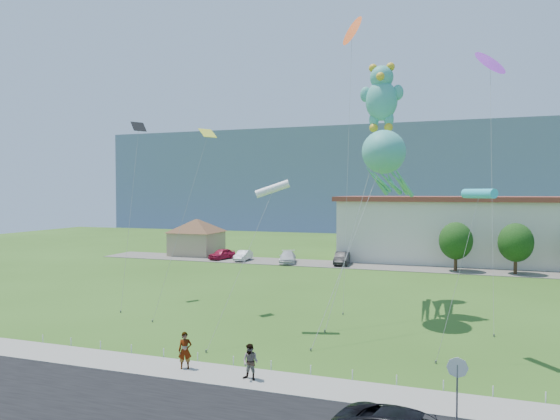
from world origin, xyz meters
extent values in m
plane|color=#2F5417|center=(0.00, 0.00, 0.00)|extent=(160.00, 160.00, 0.00)
cube|color=gray|center=(0.00, -2.75, 0.05)|extent=(80.00, 2.50, 0.10)
cube|color=#59544C|center=(0.00, 35.00, 0.03)|extent=(70.00, 6.00, 0.06)
cube|color=slate|center=(0.00, 120.00, 12.50)|extent=(160.00, 50.00, 25.00)
cube|color=tan|center=(-24.00, 38.00, 1.60)|extent=(6.00, 6.00, 3.20)
pyramid|color=brown|center=(-24.00, 38.00, 4.10)|extent=(9.20, 9.20, 1.80)
cylinder|color=slate|center=(9.50, -4.20, 1.10)|extent=(0.07, 0.07, 2.20)
cylinder|color=red|center=(9.50, -4.20, 2.10)|extent=(0.76, 0.04, 0.76)
cylinder|color=white|center=(9.50, -4.22, 2.10)|extent=(0.80, 0.02, 0.80)
cylinder|color=white|center=(-13.00, -1.30, 0.25)|extent=(0.05, 0.05, 0.50)
cylinder|color=white|center=(-11.00, -1.30, 0.25)|extent=(0.05, 0.05, 0.50)
cylinder|color=white|center=(-9.00, -1.30, 0.25)|extent=(0.05, 0.05, 0.50)
cylinder|color=white|center=(-7.00, -1.30, 0.25)|extent=(0.05, 0.05, 0.50)
cylinder|color=white|center=(-5.00, -1.30, 0.25)|extent=(0.05, 0.05, 0.50)
cylinder|color=white|center=(-3.00, -1.30, 0.25)|extent=(0.05, 0.05, 0.50)
cylinder|color=white|center=(-1.00, -1.30, 0.25)|extent=(0.05, 0.05, 0.50)
cylinder|color=white|center=(1.00, -1.30, 0.25)|extent=(0.05, 0.05, 0.50)
cylinder|color=white|center=(3.00, -1.30, 0.25)|extent=(0.05, 0.05, 0.50)
cylinder|color=white|center=(5.00, -1.30, 0.25)|extent=(0.05, 0.05, 0.50)
cylinder|color=white|center=(7.00, -1.30, 0.25)|extent=(0.05, 0.05, 0.50)
cylinder|color=white|center=(9.00, -1.30, 0.25)|extent=(0.05, 0.05, 0.50)
cylinder|color=white|center=(11.00, -1.30, 0.25)|extent=(0.05, 0.05, 0.50)
cylinder|color=white|center=(13.00, -1.30, 0.25)|extent=(0.05, 0.05, 0.50)
cylinder|color=#3F2B19|center=(10.00, 34.00, 1.10)|extent=(0.36, 0.36, 2.20)
ellipsoid|color=#14380F|center=(10.00, 34.00, 3.40)|extent=(3.60, 3.60, 4.14)
cylinder|color=#3F2B19|center=(16.00, 34.00, 1.10)|extent=(0.36, 0.36, 2.20)
ellipsoid|color=#14380F|center=(16.00, 34.00, 3.40)|extent=(3.60, 3.60, 4.14)
imported|color=gray|center=(-2.99, -2.61, 0.99)|extent=(0.77, 0.66, 1.78)
imported|color=gray|center=(0.59, -2.96, 0.92)|extent=(0.88, 0.73, 1.65)
imported|color=#A51435|center=(-18.64, 34.73, 0.74)|extent=(2.69, 4.30, 1.37)
imported|color=silver|center=(-15.47, 34.34, 0.70)|extent=(1.49, 3.91, 1.27)
imported|color=silver|center=(-9.51, 34.21, 0.75)|extent=(3.06, 5.07, 1.38)
imported|color=black|center=(-2.86, 34.86, 0.81)|extent=(1.99, 4.67, 1.50)
ellipsoid|color=#45AC99|center=(4.96, 10.34, 11.44)|extent=(2.94, 3.83, 2.94)
sphere|color=white|center=(4.43, 9.19, 11.76)|extent=(0.46, 0.46, 0.46)
sphere|color=white|center=(5.49, 9.19, 11.76)|extent=(0.46, 0.46, 0.46)
cylinder|color=slate|center=(2.05, 2.23, 0.08)|extent=(0.10, 0.10, 0.16)
cylinder|color=gray|center=(3.51, 5.79, 5.40)|extent=(2.94, 7.14, 10.50)
ellipsoid|color=#45AC99|center=(4.43, 13.11, 15.39)|extent=(2.32, 1.97, 2.90)
sphere|color=#45AC99|center=(4.43, 13.11, 17.08)|extent=(1.70, 1.70, 1.70)
sphere|color=gold|center=(3.81, 13.11, 17.80)|extent=(0.62, 0.62, 0.62)
sphere|color=gold|center=(5.06, 13.11, 17.80)|extent=(0.62, 0.62, 0.62)
sphere|color=gold|center=(4.43, 12.40, 16.99)|extent=(0.62, 0.62, 0.62)
ellipsoid|color=#45AC99|center=(3.27, 13.11, 15.92)|extent=(0.80, 0.57, 1.12)
ellipsoid|color=#45AC99|center=(5.59, 13.11, 15.92)|extent=(0.80, 0.57, 1.12)
ellipsoid|color=#45AC99|center=(3.90, 13.11, 14.05)|extent=(0.71, 0.62, 1.16)
ellipsoid|color=#45AC99|center=(4.97, 13.11, 14.05)|extent=(0.71, 0.62, 1.16)
sphere|color=gold|center=(3.90, 12.94, 13.42)|extent=(0.62, 0.62, 0.62)
sphere|color=gold|center=(4.97, 12.94, 13.42)|extent=(0.62, 0.62, 0.62)
cylinder|color=slate|center=(1.93, 6.08, 0.08)|extent=(0.10, 0.10, 0.16)
cylinder|color=gray|center=(3.18, 9.60, 6.70)|extent=(2.54, 7.06, 13.10)
cube|color=yellow|center=(-7.74, 9.31, 13.08)|extent=(1.29, 1.29, 0.86)
cylinder|color=slate|center=(-9.61, 4.74, 0.08)|extent=(0.10, 0.10, 0.16)
cylinder|color=gray|center=(-8.67, 7.02, 6.52)|extent=(1.90, 4.60, 12.72)
cone|color=purple|center=(11.95, 16.07, 18.29)|extent=(1.80, 1.33, 1.33)
cylinder|color=slate|center=(11.83, 8.36, 0.08)|extent=(0.10, 0.10, 0.16)
cylinder|color=gray|center=(11.89, 12.22, 9.12)|extent=(0.15, 7.73, 17.94)
cylinder|color=#2FBDD6|center=(10.64, 4.11, 8.64)|extent=(0.50, 2.25, 0.87)
cylinder|color=slate|center=(8.60, 2.33, 0.08)|extent=(0.10, 0.10, 0.16)
cylinder|color=gray|center=(9.62, 3.22, 4.30)|extent=(2.07, 1.82, 8.29)
cube|color=black|center=(-15.35, 11.78, 14.18)|extent=(1.29, 1.29, 0.86)
cylinder|color=slate|center=(-13.28, 6.30, 0.08)|extent=(0.10, 0.10, 0.16)
cylinder|color=gray|center=(-14.31, 9.04, 7.07)|extent=(2.10, 5.51, 13.83)
cylinder|color=white|center=(-1.51, 6.02, 8.93)|extent=(0.50, 2.25, 0.87)
cylinder|color=slate|center=(-3.26, 0.15, 0.08)|extent=(0.10, 0.10, 0.16)
cylinder|color=gray|center=(-2.39, 3.08, 4.45)|extent=(1.78, 5.89, 8.58)
cone|color=#FE5B1C|center=(1.29, 18.27, 22.37)|extent=(1.80, 1.33, 1.33)
cylinder|color=slate|center=(2.13, 10.78, 0.08)|extent=(0.10, 0.10, 0.16)
cylinder|color=gray|center=(1.71, 14.53, 11.17)|extent=(0.87, 7.51, 22.02)
camera|label=1|loc=(9.07, -23.94, 8.69)|focal=32.00mm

